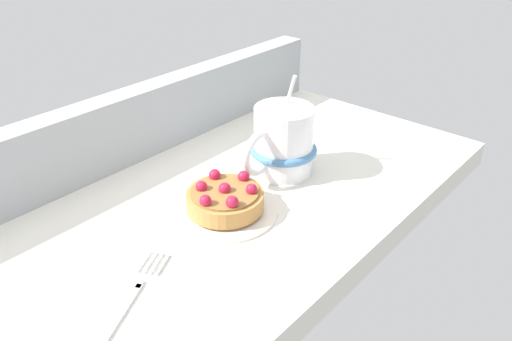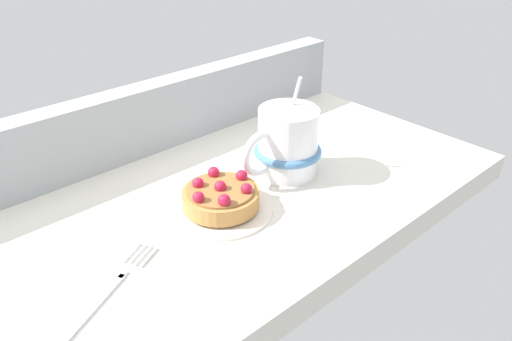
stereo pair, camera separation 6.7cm
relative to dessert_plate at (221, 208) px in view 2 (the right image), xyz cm
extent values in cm
cube|color=silver|center=(3.62, 2.46, -2.19)|extent=(74.02, 39.98, 3.68)
cube|color=#9EA3A8|center=(3.62, 20.49, 4.75)|extent=(72.54, 3.91, 10.19)
cylinder|color=silver|center=(0.00, 0.00, 0.02)|extent=(13.12, 13.12, 0.74)
cylinder|color=silver|center=(0.00, 0.00, -0.16)|extent=(7.22, 7.22, 0.37)
cylinder|color=#B77F42|center=(0.00, 0.00, 1.46)|extent=(9.60, 9.60, 2.12)
cylinder|color=olive|center=(0.00, 0.00, 2.67)|extent=(8.45, 8.45, 0.30)
sphere|color=#B71938|center=(0.00, 0.00, 3.11)|extent=(1.52, 1.52, 1.52)
sphere|color=#B71938|center=(3.23, 0.17, 3.16)|extent=(1.54, 1.54, 1.54)
sphere|color=#B71938|center=(1.49, 3.21, 3.17)|extent=(1.54, 1.54, 1.54)
sphere|color=#B71938|center=(-1.55, 2.81, 3.13)|extent=(1.45, 1.45, 1.45)
sphere|color=#B71938|center=(-3.58, -0.35, 3.27)|extent=(1.43, 1.43, 1.43)
sphere|color=#B71938|center=(-1.76, -2.92, 3.28)|extent=(1.52, 1.52, 1.52)
sphere|color=#B71938|center=(1.93, -2.66, 3.20)|extent=(1.43, 1.43, 1.43)
cylinder|color=white|center=(12.87, 1.10, 4.48)|extent=(8.26, 8.26, 9.65)
torus|color=#4C7FB2|center=(12.87, 1.10, 3.11)|extent=(9.46, 9.46, 1.16)
torus|color=white|center=(7.80, 1.10, 4.48)|extent=(6.44, 1.04, 6.44)
cylinder|color=silver|center=(14.52, 1.72, 10.17)|extent=(0.75, 2.53, 6.72)
cube|color=silver|center=(-19.83, -5.00, -0.05)|extent=(9.25, 5.26, 0.60)
cube|color=silver|center=(-15.37, -2.68, -0.05)|extent=(1.32, 1.05, 0.60)
cube|color=silver|center=(-11.76, -2.05, -0.05)|extent=(3.22, 1.83, 0.60)
cube|color=silver|center=(-12.09, -1.40, -0.05)|extent=(3.22, 1.83, 0.60)
cube|color=silver|center=(-12.43, -0.74, -0.05)|extent=(3.22, 1.83, 0.60)
cube|color=silver|center=(-12.77, -0.09, -0.05)|extent=(3.22, 1.83, 0.60)
camera|label=1|loc=(-37.43, -37.67, 35.87)|focal=35.95mm
camera|label=2|loc=(-32.75, -42.46, 35.87)|focal=35.95mm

